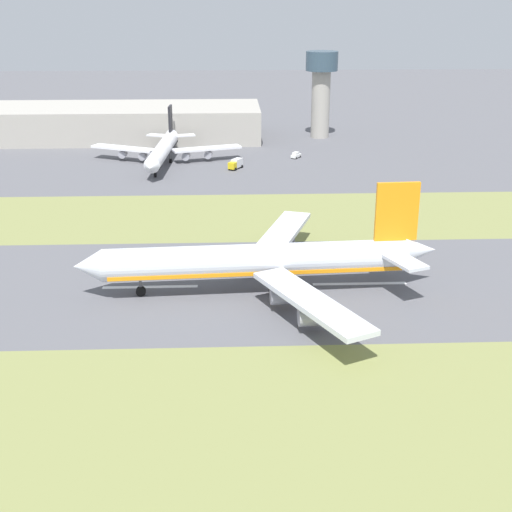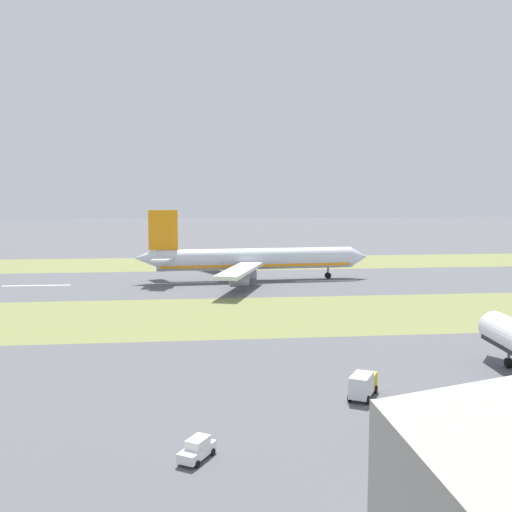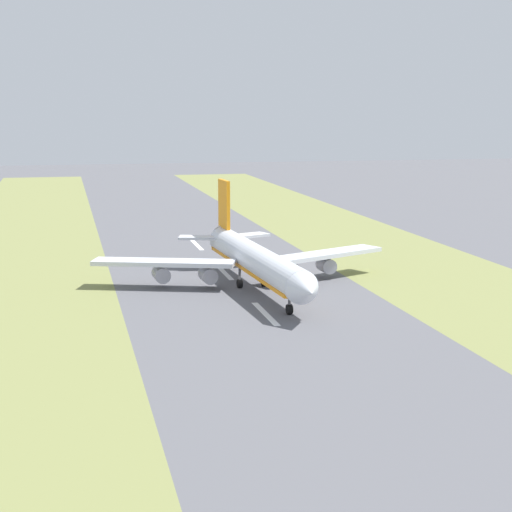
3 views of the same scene
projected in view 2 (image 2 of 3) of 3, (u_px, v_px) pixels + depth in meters
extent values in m
plane|color=#56565B|center=(246.00, 282.00, 167.56)|extent=(800.00, 800.00, 0.00)
cube|color=olive|center=(234.00, 263.00, 212.03)|extent=(40.00, 600.00, 0.01)
cube|color=olive|center=(267.00, 315.00, 123.09)|extent=(40.00, 600.00, 0.01)
cube|color=silver|center=(36.00, 285.00, 161.37)|extent=(1.20, 18.00, 0.01)
cube|color=silver|center=(185.00, 283.00, 165.71)|extent=(1.20, 18.00, 0.01)
cube|color=silver|center=(327.00, 281.00, 170.06)|extent=(1.20, 18.00, 0.01)
cylinder|color=silver|center=(256.00, 259.00, 169.99)|extent=(9.45, 56.26, 6.00)
cone|color=silver|center=(358.00, 257.00, 175.16)|extent=(6.18, 5.35, 5.88)
cone|color=silver|center=(145.00, 258.00, 164.65)|extent=(5.46, 6.30, 5.10)
cube|color=orange|center=(256.00, 265.00, 170.17)|extent=(9.01, 54.01, 0.70)
cube|color=silver|center=(224.00, 256.00, 186.01)|extent=(28.75, 17.92, 0.90)
cube|color=silver|center=(240.00, 270.00, 151.72)|extent=(29.41, 14.87, 0.90)
cylinder|color=#93939E|center=(238.00, 267.00, 178.49)|extent=(3.49, 4.99, 3.20)
cylinder|color=#93939E|center=(223.00, 264.00, 186.71)|extent=(3.49, 4.99, 3.20)
cylinder|color=#93939E|center=(247.00, 275.00, 160.86)|extent=(3.49, 4.99, 3.20)
cylinder|color=#93939E|center=(239.00, 280.00, 151.45)|extent=(3.49, 4.99, 3.20)
cube|color=orange|center=(163.00, 230.00, 164.67)|extent=(1.29, 8.03, 11.00)
cube|color=silver|center=(163.00, 255.00, 170.86)|extent=(10.92, 7.76, 0.60)
cube|color=silver|center=(164.00, 259.00, 160.09)|extent=(10.78, 6.76, 0.60)
cylinder|color=#59595E|center=(328.00, 270.00, 173.99)|extent=(0.50, 0.50, 3.20)
cylinder|color=black|center=(328.00, 275.00, 174.17)|extent=(1.01, 1.85, 1.80)
cylinder|color=#59595E|center=(244.00, 271.00, 172.43)|extent=(0.50, 0.50, 3.20)
cylinder|color=black|center=(244.00, 276.00, 172.60)|extent=(1.01, 1.85, 1.80)
cylinder|color=#59595E|center=(247.00, 273.00, 167.33)|extent=(0.50, 0.50, 3.20)
cylinder|color=black|center=(247.00, 279.00, 167.50)|extent=(1.01, 1.85, 1.80)
cone|color=white|center=(488.00, 323.00, 92.81)|extent=(4.22, 4.86, 4.63)
cube|color=white|center=(481.00, 393.00, 62.75)|extent=(11.70, 23.15, 0.71)
cylinder|color=#93939E|center=(478.00, 412.00, 62.72)|extent=(3.93, 2.75, 2.52)
cylinder|color=#59595E|center=(509.00, 354.00, 85.92)|extent=(0.39, 0.39, 2.52)
cylinder|color=black|center=(508.00, 363.00, 86.05)|extent=(1.46, 0.80, 1.42)
cube|color=gold|center=(367.00, 381.00, 75.50)|extent=(2.84, 2.91, 2.00)
cube|color=silver|center=(361.00, 385.00, 72.74)|extent=(4.56, 3.91, 2.60)
cylinder|color=black|center=(358.00, 387.00, 76.05)|extent=(1.04, 0.81, 1.00)
cylinder|color=black|center=(376.00, 389.00, 75.16)|extent=(1.04, 0.81, 1.00)
cylinder|color=black|center=(350.00, 397.00, 72.23)|extent=(1.04, 0.81, 1.00)
cylinder|color=black|center=(368.00, 400.00, 71.34)|extent=(1.04, 0.81, 1.00)
cube|color=white|center=(197.00, 451.00, 56.57)|extent=(4.69, 3.86, 0.90)
cube|color=white|center=(198.00, 442.00, 56.66)|extent=(2.86, 2.58, 0.80)
cylinder|color=black|center=(197.00, 464.00, 54.95)|extent=(0.69, 0.55, 0.66)
cylinder|color=black|center=(181.00, 460.00, 55.73)|extent=(0.69, 0.55, 0.66)
cylinder|color=black|center=(213.00, 452.00, 57.51)|extent=(0.69, 0.55, 0.66)
cylinder|color=black|center=(197.00, 448.00, 58.29)|extent=(0.69, 0.55, 0.66)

